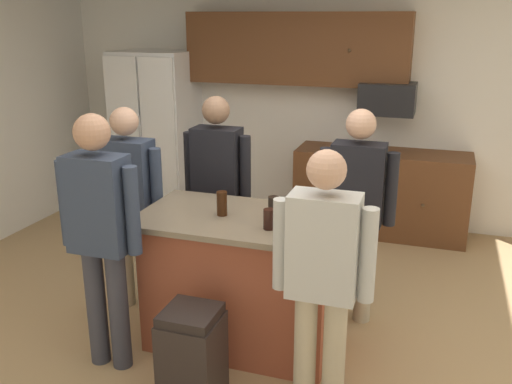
# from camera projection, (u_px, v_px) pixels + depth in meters

# --- Properties ---
(floor) EXTENTS (7.04, 7.04, 0.00)m
(floor) POSITION_uv_depth(u_px,v_px,m) (254.00, 340.00, 4.10)
(floor) COLOR tan
(floor) RESTS_ON ground
(back_wall) EXTENTS (6.40, 0.10, 2.60)m
(back_wall) POSITION_uv_depth(u_px,v_px,m) (334.00, 106.00, 6.24)
(back_wall) COLOR white
(back_wall) RESTS_ON ground
(cabinet_run_upper) EXTENTS (2.40, 0.38, 0.75)m
(cabinet_run_upper) POSITION_uv_depth(u_px,v_px,m) (296.00, 48.00, 5.99)
(cabinet_run_upper) COLOR brown
(cabinet_run_lower) EXTENTS (1.80, 0.63, 0.90)m
(cabinet_run_lower) POSITION_uv_depth(u_px,v_px,m) (381.00, 192.00, 6.02)
(cabinet_run_lower) COLOR brown
(cabinet_run_lower) RESTS_ON ground
(refrigerator) EXTENTS (0.86, 0.76, 1.88)m
(refrigerator) POSITION_uv_depth(u_px,v_px,m) (157.00, 134.00, 6.57)
(refrigerator) COLOR white
(refrigerator) RESTS_ON ground
(microwave_over_range) EXTENTS (0.56, 0.40, 0.32)m
(microwave_over_range) POSITION_uv_depth(u_px,v_px,m) (387.00, 99.00, 5.74)
(microwave_over_range) COLOR black
(kitchen_island) EXTENTS (1.41, 0.82, 0.97)m
(kitchen_island) POSITION_uv_depth(u_px,v_px,m) (243.00, 280.00, 3.94)
(kitchen_island) COLOR #9E4C33
(kitchen_island) RESTS_ON ground
(person_elder_center) EXTENTS (0.57, 0.22, 1.61)m
(person_elder_center) POSITION_uv_depth(u_px,v_px,m) (323.00, 272.00, 3.08)
(person_elder_center) COLOR tan
(person_elder_center) RESTS_ON ground
(person_guest_by_door) EXTENTS (0.57, 0.22, 1.64)m
(person_guest_by_door) POSITION_uv_depth(u_px,v_px,m) (357.00, 204.00, 4.12)
(person_guest_by_door) COLOR tan
(person_guest_by_door) RESTS_ON ground
(person_guest_right) EXTENTS (0.57, 0.23, 1.71)m
(person_guest_right) POSITION_uv_depth(u_px,v_px,m) (100.00, 227.00, 3.54)
(person_guest_right) COLOR #383842
(person_guest_right) RESTS_ON ground
(person_host_foreground) EXTENTS (0.57, 0.22, 1.62)m
(person_host_foreground) POSITION_uv_depth(u_px,v_px,m) (129.00, 197.00, 4.32)
(person_host_foreground) COLOR tan
(person_host_foreground) RESTS_ON ground
(person_guest_left) EXTENTS (0.57, 0.22, 1.67)m
(person_guest_left) POSITION_uv_depth(u_px,v_px,m) (217.00, 183.00, 4.56)
(person_guest_left) COLOR #232D4C
(person_guest_left) RESTS_ON ground
(tumbler_amber) EXTENTS (0.07, 0.07, 0.17)m
(tumbler_amber) POSITION_uv_depth(u_px,v_px,m) (222.00, 203.00, 3.80)
(tumbler_amber) COLOR #32190A
(tumbler_amber) RESTS_ON kitchen_island
(glass_pilsner) EXTENTS (0.07, 0.07, 0.14)m
(glass_pilsner) POSITION_uv_depth(u_px,v_px,m) (286.00, 211.00, 3.69)
(glass_pilsner) COLOR black
(glass_pilsner) RESTS_ON kitchen_island
(glass_stout_tall) EXTENTS (0.07, 0.07, 0.15)m
(glass_stout_tall) POSITION_uv_depth(u_px,v_px,m) (274.00, 207.00, 3.75)
(glass_stout_tall) COLOR black
(glass_stout_tall) RESTS_ON kitchen_island
(glass_dark_ale) EXTENTS (0.07, 0.07, 0.13)m
(glass_dark_ale) POSITION_uv_depth(u_px,v_px,m) (269.00, 219.00, 3.56)
(glass_dark_ale) COLOR black
(glass_dark_ale) RESTS_ON kitchen_island
(trash_bin) EXTENTS (0.34, 0.34, 0.61)m
(trash_bin) POSITION_uv_depth(u_px,v_px,m) (192.00, 355.00, 3.40)
(trash_bin) COLOR black
(trash_bin) RESTS_ON ground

